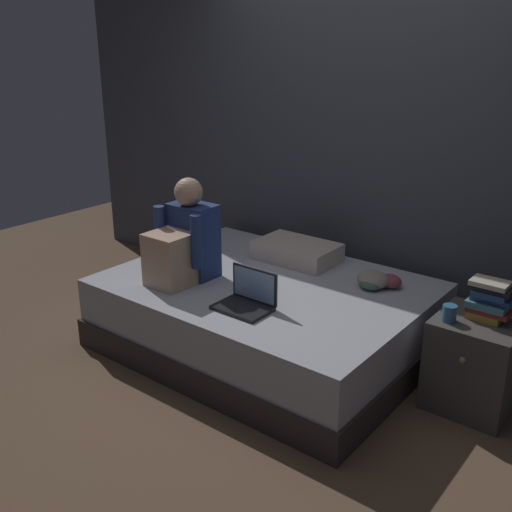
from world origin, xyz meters
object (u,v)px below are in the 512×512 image
object	(u,v)px
book_stack	(490,300)
person_sitting	(184,242)
laptop	(247,299)
pillow	(297,251)
bed	(266,315)
nightstand	(475,363)
mug	(449,313)
clothes_pile	(377,281)

from	to	relation	value
book_stack	person_sitting	bearing A→B (deg)	-164.06
laptop	pillow	distance (m)	0.85
person_sitting	pillow	size ratio (longest dim) A/B	1.17
bed	nightstand	size ratio (longest dim) A/B	3.82
bed	nightstand	xyz separation A→B (m)	(1.30, 0.19, 0.03)
mug	nightstand	bearing A→B (deg)	42.69
pillow	mug	distance (m)	1.30
bed	laptop	xyz separation A→B (m)	(0.15, -0.37, 0.29)
nightstand	clothes_pile	xyz separation A→B (m)	(-0.70, 0.16, 0.26)
nightstand	laptop	size ratio (longest dim) A/B	1.64
bed	person_sitting	bearing A→B (deg)	-147.49
book_stack	clothes_pile	world-z (taller)	book_stack
nightstand	pillow	size ratio (longest dim) A/B	0.94
laptop	bed	bearing A→B (deg)	111.61
person_sitting	book_stack	xyz separation A→B (m)	(1.77, 0.50, -0.09)
bed	clothes_pile	distance (m)	0.75
laptop	pillow	world-z (taller)	laptop
pillow	clothes_pile	distance (m)	0.68
laptop	clothes_pile	xyz separation A→B (m)	(0.45, 0.72, -0.01)
clothes_pile	pillow	bearing A→B (deg)	171.33
person_sitting	mug	world-z (taller)	person_sitting
bed	nightstand	distance (m)	1.31
book_stack	mug	bearing A→B (deg)	-134.45
bed	person_sitting	world-z (taller)	person_sitting
bed	book_stack	xyz separation A→B (m)	(1.32, 0.22, 0.40)
book_stack	clothes_pile	size ratio (longest dim) A/B	0.87
bed	mug	size ratio (longest dim) A/B	22.22
nightstand	book_stack	size ratio (longest dim) A/B	2.34
nightstand	person_sitting	size ratio (longest dim) A/B	0.80
book_stack	clothes_pile	bearing A→B (deg)	170.08
clothes_pile	book_stack	bearing A→B (deg)	-9.92
book_stack	laptop	bearing A→B (deg)	-153.09
laptop	clothes_pile	world-z (taller)	laptop
bed	book_stack	size ratio (longest dim) A/B	8.92
nightstand	clothes_pile	distance (m)	0.76
person_sitting	laptop	size ratio (longest dim) A/B	2.05
laptop	clothes_pile	distance (m)	0.85
person_sitting	nightstand	bearing A→B (deg)	15.06
nightstand	person_sitting	xyz separation A→B (m)	(-1.74, -0.47, 0.46)
person_sitting	mug	size ratio (longest dim) A/B	7.28
person_sitting	clothes_pile	size ratio (longest dim) A/B	2.53
pillow	clothes_pile	world-z (taller)	pillow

